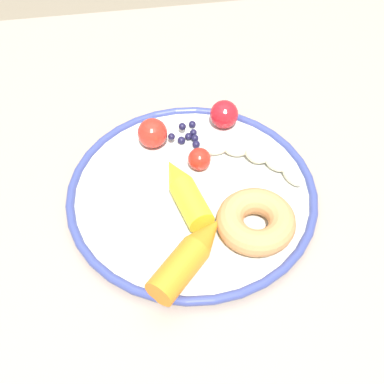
{
  "coord_description": "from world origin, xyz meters",
  "views": [
    {
      "loc": [
        -0.01,
        -0.48,
        1.3
      ],
      "look_at": [
        0.06,
        -0.04,
        0.75
      ],
      "focal_mm": 48.58,
      "sensor_mm": 36.0,
      "label": 1
    }
  ],
  "objects_px": {
    "tomato_mid": "(224,114)",
    "tomato_far": "(199,157)",
    "dining_table": "(150,213)",
    "carrot_orange": "(190,255)",
    "donut": "(256,221)",
    "blueberry_pile": "(188,135)",
    "tomato_near": "(153,133)",
    "carrot_yellow": "(185,191)",
    "banana": "(256,156)",
    "plate": "(192,193)"
  },
  "relations": [
    {
      "from": "tomato_mid",
      "to": "dining_table",
      "type": "bearing_deg",
      "value": -147.96
    },
    {
      "from": "plate",
      "to": "blueberry_pile",
      "type": "distance_m",
      "value": 0.1
    },
    {
      "from": "carrot_yellow",
      "to": "tomato_far",
      "type": "distance_m",
      "value": 0.06
    },
    {
      "from": "carrot_yellow",
      "to": "tomato_far",
      "type": "xyz_separation_m",
      "value": [
        0.03,
        0.06,
        -0.0
      ]
    },
    {
      "from": "tomato_mid",
      "to": "carrot_yellow",
      "type": "bearing_deg",
      "value": -120.58
    },
    {
      "from": "blueberry_pile",
      "to": "tomato_far",
      "type": "xyz_separation_m",
      "value": [
        0.01,
        -0.05,
        0.01
      ]
    },
    {
      "from": "plate",
      "to": "tomato_mid",
      "type": "distance_m",
      "value": 0.14
    },
    {
      "from": "donut",
      "to": "plate",
      "type": "bearing_deg",
      "value": 133.28
    },
    {
      "from": "donut",
      "to": "tomato_near",
      "type": "distance_m",
      "value": 0.21
    },
    {
      "from": "dining_table",
      "to": "donut",
      "type": "bearing_deg",
      "value": -42.46
    },
    {
      "from": "blueberry_pile",
      "to": "dining_table",
      "type": "bearing_deg",
      "value": -139.81
    },
    {
      "from": "dining_table",
      "to": "blueberry_pile",
      "type": "bearing_deg",
      "value": 40.19
    },
    {
      "from": "tomato_mid",
      "to": "tomato_far",
      "type": "xyz_separation_m",
      "value": [
        -0.05,
        -0.08,
        -0.01
      ]
    },
    {
      "from": "banana",
      "to": "tomato_mid",
      "type": "height_order",
      "value": "tomato_mid"
    },
    {
      "from": "carrot_orange",
      "to": "tomato_near",
      "type": "bearing_deg",
      "value": 96.02
    },
    {
      "from": "banana",
      "to": "donut",
      "type": "height_order",
      "value": "donut"
    },
    {
      "from": "plate",
      "to": "banana",
      "type": "height_order",
      "value": "banana"
    },
    {
      "from": "donut",
      "to": "tomato_mid",
      "type": "distance_m",
      "value": 0.2
    },
    {
      "from": "plate",
      "to": "tomato_far",
      "type": "height_order",
      "value": "tomato_far"
    },
    {
      "from": "blueberry_pile",
      "to": "tomato_near",
      "type": "relative_size",
      "value": 1.24
    },
    {
      "from": "plate",
      "to": "banana",
      "type": "xyz_separation_m",
      "value": [
        0.1,
        0.04,
        0.02
      ]
    },
    {
      "from": "donut",
      "to": "tomato_far",
      "type": "relative_size",
      "value": 3.12
    },
    {
      "from": "blueberry_pile",
      "to": "tomato_far",
      "type": "bearing_deg",
      "value": -82.13
    },
    {
      "from": "dining_table",
      "to": "carrot_yellow",
      "type": "relative_size",
      "value": 10.37
    },
    {
      "from": "banana",
      "to": "blueberry_pile",
      "type": "bearing_deg",
      "value": 145.29
    },
    {
      "from": "plate",
      "to": "carrot_orange",
      "type": "distance_m",
      "value": 0.11
    },
    {
      "from": "dining_table",
      "to": "tomato_near",
      "type": "height_order",
      "value": "tomato_near"
    },
    {
      "from": "carrot_yellow",
      "to": "blueberry_pile",
      "type": "bearing_deg",
      "value": 79.36
    },
    {
      "from": "carrot_orange",
      "to": "tomato_near",
      "type": "distance_m",
      "value": 0.21
    },
    {
      "from": "blueberry_pile",
      "to": "tomato_near",
      "type": "bearing_deg",
      "value": -177.21
    },
    {
      "from": "plate",
      "to": "tomato_mid",
      "type": "xyz_separation_m",
      "value": [
        0.07,
        0.12,
        0.02
      ]
    },
    {
      "from": "carrot_yellow",
      "to": "tomato_near",
      "type": "xyz_separation_m",
      "value": [
        -0.03,
        0.11,
        0.0
      ]
    },
    {
      "from": "tomato_mid",
      "to": "tomato_far",
      "type": "bearing_deg",
      "value": -123.58
    },
    {
      "from": "tomato_near",
      "to": "donut",
      "type": "bearing_deg",
      "value": -57.27
    },
    {
      "from": "plate",
      "to": "tomato_near",
      "type": "distance_m",
      "value": 0.11
    },
    {
      "from": "tomato_near",
      "to": "tomato_far",
      "type": "height_order",
      "value": "tomato_near"
    },
    {
      "from": "carrot_orange",
      "to": "donut",
      "type": "relative_size",
      "value": 1.19
    },
    {
      "from": "plate",
      "to": "donut",
      "type": "relative_size",
      "value": 3.38
    },
    {
      "from": "plate",
      "to": "carrot_yellow",
      "type": "bearing_deg",
      "value": -136.45
    },
    {
      "from": "carrot_orange",
      "to": "carrot_yellow",
      "type": "distance_m",
      "value": 0.1
    },
    {
      "from": "dining_table",
      "to": "donut",
      "type": "xyz_separation_m",
      "value": [
        0.13,
        -0.12,
        0.11
      ]
    },
    {
      "from": "banana",
      "to": "carrot_yellow",
      "type": "bearing_deg",
      "value": -154.21
    },
    {
      "from": "blueberry_pile",
      "to": "tomato_far",
      "type": "height_order",
      "value": "tomato_far"
    },
    {
      "from": "banana",
      "to": "carrot_orange",
      "type": "xyz_separation_m",
      "value": [
        -0.12,
        -0.15,
        0.01
      ]
    },
    {
      "from": "banana",
      "to": "tomato_far",
      "type": "relative_size",
      "value": 4.12
    },
    {
      "from": "carrot_orange",
      "to": "tomato_mid",
      "type": "xyz_separation_m",
      "value": [
        0.09,
        0.23,
        0.0
      ]
    },
    {
      "from": "carrot_orange",
      "to": "donut",
      "type": "xyz_separation_m",
      "value": [
        0.09,
        0.04,
        -0.0
      ]
    },
    {
      "from": "banana",
      "to": "tomato_near",
      "type": "distance_m",
      "value": 0.15
    },
    {
      "from": "dining_table",
      "to": "tomato_far",
      "type": "bearing_deg",
      "value": 2.48
    },
    {
      "from": "banana",
      "to": "tomato_mid",
      "type": "relative_size",
      "value": 3.13
    }
  ]
}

